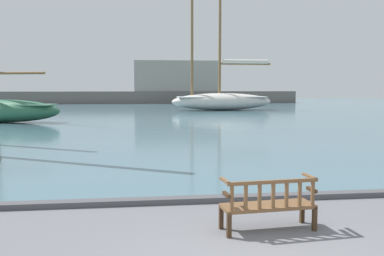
# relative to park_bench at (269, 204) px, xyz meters

# --- Properties ---
(harbor_water) EXTENTS (100.00, 80.00, 0.08)m
(harbor_water) POSITION_rel_park_bench_xyz_m (-0.55, 42.08, -0.43)
(harbor_water) COLOR slate
(harbor_water) RESTS_ON ground
(quay_edge_kerb) EXTENTS (40.00, 0.30, 0.12)m
(quay_edge_kerb) POSITION_rel_park_bench_xyz_m (-0.55, 1.93, -0.41)
(quay_edge_kerb) COLOR #4C4C50
(quay_edge_kerb) RESTS_ON ground
(park_bench) EXTENTS (1.64, 0.67, 0.92)m
(park_bench) POSITION_rel_park_bench_xyz_m (0.00, 0.00, 0.00)
(park_bench) COLOR #3D2A19
(park_bench) RESTS_ON ground
(sailboat_outer_starboard) EXTENTS (10.47, 3.15, 14.09)m
(sailboat_outer_starboard) POSITION_rel_park_bench_xyz_m (6.44, 36.10, 0.78)
(sailboat_outer_starboard) COLOR silver
(sailboat_outer_starboard) RESTS_ON harbor_water
(sailboat_outer_port) EXTENTS (10.04, 4.37, 10.67)m
(sailboat_outer_port) POSITION_rel_park_bench_xyz_m (-11.38, 23.27, 0.52)
(sailboat_outer_port) COLOR #2D6647
(sailboat_outer_port) RESTS_ON harbor_water
(far_breakwater) EXTENTS (43.36, 2.40, 6.21)m
(far_breakwater) POSITION_rel_park_bench_xyz_m (0.93, 55.15, 1.56)
(far_breakwater) COLOR #66605B
(far_breakwater) RESTS_ON ground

